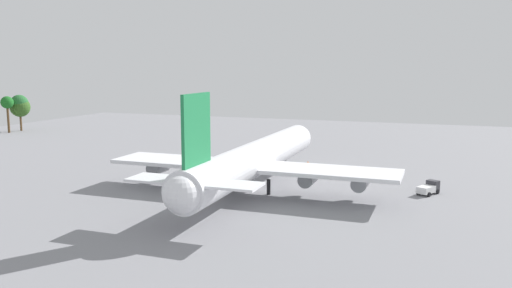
% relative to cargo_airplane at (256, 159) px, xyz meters
% --- Properties ---
extents(ground_plane, '(259.17, 259.17, 0.00)m').
position_rel_cargo_airplane_xyz_m(ground_plane, '(0.23, 0.00, -5.93)').
color(ground_plane, gray).
extents(cargo_airplane, '(64.79, 54.02, 19.48)m').
position_rel_cargo_airplane_xyz_m(cargo_airplane, '(0.00, 0.00, 0.00)').
color(cargo_airplane, silver).
rests_on(cargo_airplane, ground_plane).
extents(maintenance_van, '(5.35, 4.14, 2.34)m').
position_rel_cargo_airplane_xyz_m(maintenance_van, '(7.74, -31.02, -4.81)').
color(maintenance_van, '#333338').
rests_on(maintenance_van, ground_plane).
extents(safety_cone_nose, '(0.50, 0.50, 0.71)m').
position_rel_cargo_airplane_xyz_m(safety_cone_nose, '(29.38, -2.73, -5.58)').
color(safety_cone_nose, orange).
rests_on(safety_cone_nose, ground_plane).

